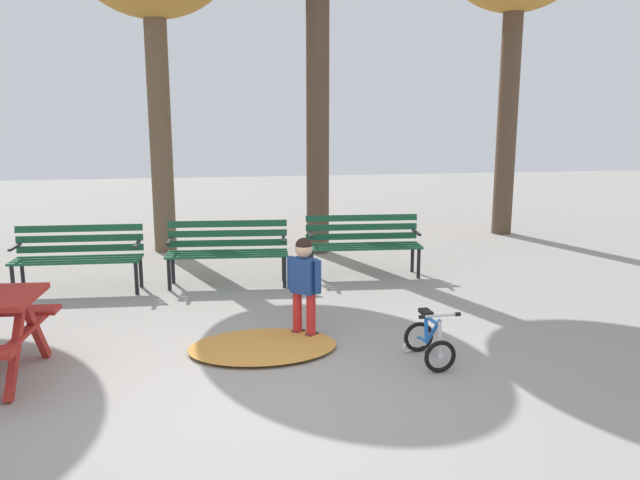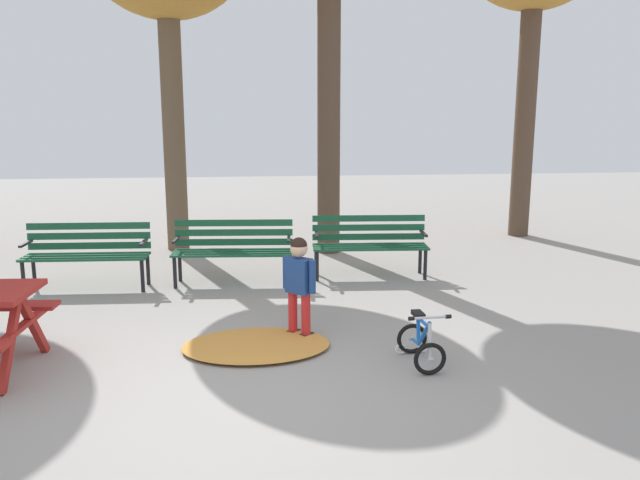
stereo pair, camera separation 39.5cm
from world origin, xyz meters
TOP-DOWN VIEW (x-y plane):
  - ground at (0.00, 0.00)m, footprint 36.00×36.00m
  - park_bench_far_left at (-2.04, 3.58)m, footprint 1.62×0.53m
  - park_bench_left at (-0.14, 3.62)m, footprint 1.63×0.58m
  - park_bench_right at (1.76, 3.79)m, footprint 1.63×0.56m
  - child_standing at (0.58, 1.37)m, footprint 0.32×0.29m
  - kids_bicycle at (1.64, 0.56)m, footprint 0.39×0.58m
  - leaf_pile at (0.14, 1.12)m, footprint 1.47×1.04m

SIDE VIEW (x-z plane):
  - ground at x=0.00m, z-range 0.00..0.00m
  - leaf_pile at x=0.14m, z-range 0.00..0.07m
  - kids_bicycle at x=1.64m, z-range -0.07..0.47m
  - park_bench_far_left at x=-2.04m, z-range 0.08..0.94m
  - park_bench_left at x=-0.14m, z-range 0.08..0.94m
  - park_bench_right at x=1.76m, z-range 0.08..0.94m
  - child_standing at x=0.58m, z-range 0.09..1.15m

